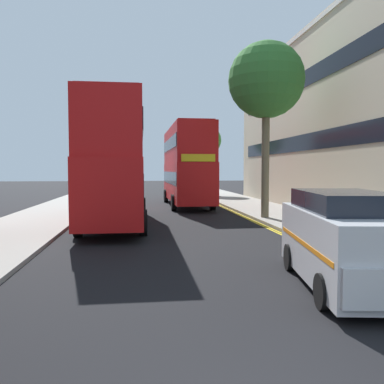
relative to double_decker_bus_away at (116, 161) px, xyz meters
The scene contains 10 objects.
sidewalk_right 9.46m from the double_decker_bus_away, ahead, with size 4.00×80.00×0.14m, color gray.
sidewalk_left 4.99m from the double_decker_bus_away, behind, with size 4.00×80.00×0.14m, color gray.
kerb_line_outer 7.75m from the double_decker_bus_away, 15.16° to the right, with size 0.10×56.00×0.01m, color yellow.
kerb_line_inner 7.60m from the double_decker_bus_away, 15.51° to the right, with size 0.10×56.00×0.01m, color yellow.
double_decker_bus_away is the anchor object (origin of this frame).
double_decker_bus_oncoming 10.35m from the double_decker_bus_away, 64.68° to the left, with size 2.89×10.83×5.64m.
taxi_minivan 12.50m from the double_decker_bus_away, 62.92° to the right, with size 2.62×5.05×2.12m.
street_tree_near 22.13m from the double_decker_bus_away, 69.42° to the left, with size 2.93×2.93×6.87m.
street_tree_mid 8.59m from the double_decker_bus_away, ahead, with size 3.87×3.87×8.95m.
townhouse_terrace_right 16.77m from the double_decker_bus_away, 15.41° to the left, with size 10.08×28.00×11.16m.
Camera 1 is at (-1.33, -3.26, 2.61)m, focal length 37.44 mm.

